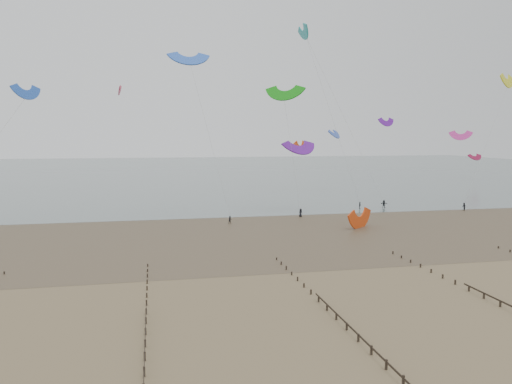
# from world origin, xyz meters

# --- Properties ---
(ground) EXTENTS (500.00, 500.00, 0.00)m
(ground) POSITION_xyz_m (0.00, 0.00, 0.00)
(ground) COLOR brown
(ground) RESTS_ON ground
(sea_and_shore) EXTENTS (500.00, 665.00, 0.03)m
(sea_and_shore) POSITION_xyz_m (-4.08, 34.40, 0.01)
(sea_and_shore) COLOR #475654
(sea_and_shore) RESTS_ON ground
(groynes) EXTENTS (72.16, 50.16, 1.00)m
(groynes) POSITION_xyz_m (4.00, -19.05, 0.47)
(groynes) COLOR black
(groynes) RESTS_ON ground
(kitesurfers) EXTENTS (126.24, 15.21, 1.88)m
(kitesurfers) POSITION_xyz_m (28.98, 51.94, 0.89)
(kitesurfers) COLOR black
(kitesurfers) RESTS_ON ground
(grounded_kite) EXTENTS (9.54, 9.31, 4.14)m
(grounded_kite) POSITION_xyz_m (25.90, 33.07, 0.00)
(grounded_kite) COLOR red
(grounded_kite) RESTS_ON ground
(kites_airborne) EXTENTS (240.60, 117.27, 37.76)m
(kites_airborne) POSITION_xyz_m (-8.77, 86.90, 20.67)
(kites_airborne) COLOR maroon
(kites_airborne) RESTS_ON ground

